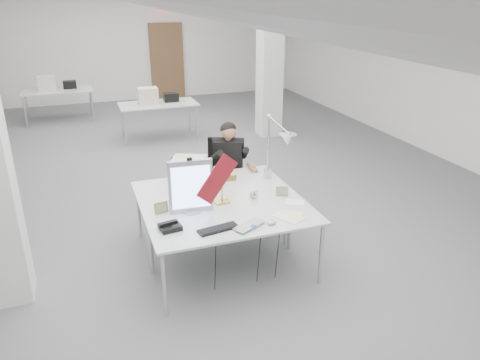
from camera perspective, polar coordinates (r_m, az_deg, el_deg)
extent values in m
cube|color=#5A5A5D|center=(7.43, -6.94, -1.60)|extent=(10.00, 14.00, 0.02)
cube|color=white|center=(13.80, -14.16, 15.95)|extent=(10.00, 0.02, 3.20)
cube|color=white|center=(9.35, 24.71, 11.85)|extent=(0.02, 14.00, 3.20)
cube|color=white|center=(10.05, 3.66, 14.38)|extent=(0.45, 0.45, 3.20)
cube|color=brown|center=(13.97, -8.88, 14.13)|extent=(0.95, 0.08, 2.10)
cube|color=red|center=(13.80, -9.23, 20.28)|extent=(0.32, 0.06, 0.16)
cube|color=silver|center=(4.92, -0.69, -4.74)|extent=(1.80, 0.90, 0.02)
cube|color=silver|center=(5.70, -3.63, -0.85)|extent=(1.80, 0.90, 0.02)
cube|color=silver|center=(10.04, -9.96, 9.11)|extent=(1.60, 0.80, 0.02)
cube|color=silver|center=(12.06, -21.41, 10.13)|extent=(1.60, 0.80, 0.02)
cube|color=#ACACB0|center=(4.96, -6.04, -0.78)|extent=(0.47, 0.09, 0.58)
cube|color=maroon|center=(4.97, -2.78, 0.12)|extent=(0.50, 0.12, 0.55)
cube|color=black|center=(4.68, -2.68, -5.98)|extent=(0.43, 0.20, 0.02)
imported|color=#B4B3B8|center=(4.70, 1.64, -5.79)|extent=(0.43, 0.38, 0.03)
ellipsoid|color=#B3B3B8|center=(4.78, 3.88, -5.22)|extent=(0.12, 0.10, 0.04)
cube|color=black|center=(4.73, -8.52, -5.69)|extent=(0.23, 0.21, 0.05)
cube|color=olive|center=(5.06, -9.58, -3.34)|extent=(0.16, 0.07, 0.12)
cube|color=tan|center=(5.42, 5.13, -1.37)|extent=(0.15, 0.08, 0.11)
cylinder|color=#B1B1B6|center=(5.34, 1.72, -1.75)|extent=(0.11, 0.07, 0.11)
cube|color=white|center=(4.95, 5.97, -4.49)|extent=(0.33, 0.37, 0.01)
cube|color=#FEFB98|center=(4.99, 6.66, -4.33)|extent=(0.26, 0.27, 0.01)
cube|color=white|center=(5.29, 6.66, -2.71)|extent=(0.26, 0.24, 0.01)
cube|color=beige|center=(5.60, -6.23, 0.80)|extent=(0.51, 0.50, 0.37)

